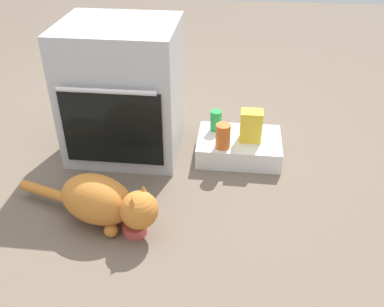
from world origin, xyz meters
TOP-DOWN VIEW (x-y plane):
  - ground at (0.00, 0.00)m, footprint 8.00×8.00m
  - oven at (-0.07, 0.39)m, footprint 0.61×0.57m
  - pantry_cabinet at (0.58, 0.38)m, footprint 0.47×0.34m
  - food_bowl at (0.13, -0.31)m, footprint 0.11×0.11m
  - cat at (-0.02, -0.27)m, footprint 0.74×0.33m
  - snack_bag at (0.64, 0.37)m, footprint 0.12×0.09m
  - sauce_jar at (0.49, 0.27)m, footprint 0.08×0.08m
  - soda_can at (0.44, 0.46)m, footprint 0.07×0.07m

SIDE VIEW (x-z plane):
  - ground at x=0.00m, z-range 0.00..0.00m
  - food_bowl at x=0.13m, z-range -0.01..0.06m
  - pantry_cabinet at x=0.58m, z-range 0.00..0.12m
  - cat at x=-0.02m, z-range 0.01..0.25m
  - soda_can at x=0.44m, z-range 0.12..0.24m
  - sauce_jar at x=0.49m, z-range 0.12..0.26m
  - snack_bag at x=0.64m, z-range 0.12..0.30m
  - oven at x=-0.07m, z-range 0.00..0.74m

